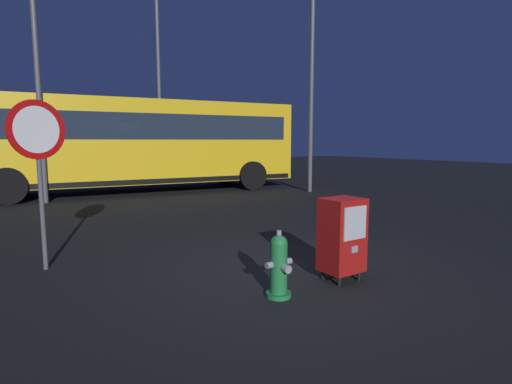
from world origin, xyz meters
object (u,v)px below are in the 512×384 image
at_px(stop_sign, 38,149).
at_px(street_light_far_right, 312,75).
at_px(fire_hydrant, 279,266).
at_px(newspaper_box_primary, 342,235).
at_px(street_light_near_right, 34,27).
at_px(bus_near, 137,141).
at_px(street_light_near_left, 158,62).

bearing_deg(stop_sign, street_light_far_right, 26.88).
relative_size(fire_hydrant, newspaper_box_primary, 0.73).
relative_size(newspaper_box_primary, street_light_near_right, 0.12).
relative_size(bus_near, street_light_far_right, 1.63).
height_order(bus_near, street_light_far_right, street_light_far_right).
height_order(fire_hydrant, newspaper_box_primary, newspaper_box_primary).
relative_size(street_light_near_right, street_light_far_right, 1.25).
bearing_deg(stop_sign, fire_hydrant, -51.44).
bearing_deg(street_light_near_right, bus_near, 18.92).
xyz_separation_m(street_light_near_left, street_light_far_right, (3.16, -5.38, -0.93)).
bearing_deg(street_light_far_right, bus_near, 146.12).
bearing_deg(street_light_near_right, stop_sign, -96.76).
bearing_deg(street_light_near_left, street_light_near_right, -145.42).
distance_m(street_light_near_right, street_light_far_right, 8.10).
relative_size(fire_hydrant, stop_sign, 0.33).
xyz_separation_m(stop_sign, street_light_near_right, (0.78, 6.54, 3.08)).
bearing_deg(street_light_far_right, street_light_near_left, 120.45).
distance_m(fire_hydrant, street_light_far_right, 10.06).
relative_size(newspaper_box_primary, stop_sign, 0.46).
bearing_deg(newspaper_box_primary, bus_near, 85.80).
bearing_deg(street_light_near_right, street_light_far_right, -16.05).
xyz_separation_m(fire_hydrant, stop_sign, (-2.00, 2.51, 1.25)).
relative_size(stop_sign, street_light_far_right, 0.34).
relative_size(fire_hydrant, street_light_near_left, 0.09).
distance_m(newspaper_box_primary, street_light_near_right, 10.18).
bearing_deg(fire_hydrant, street_light_far_right, 46.32).
bearing_deg(street_light_far_right, street_light_near_right, 163.95).
relative_size(newspaper_box_primary, bus_near, 0.10).
bearing_deg(street_light_near_left, fire_hydrant, -105.36).
xyz_separation_m(fire_hydrant, bus_near, (1.71, 10.05, 1.36)).
bearing_deg(stop_sign, street_light_near_right, 83.24).
relative_size(street_light_near_left, street_light_near_right, 1.02).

